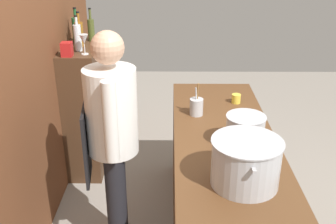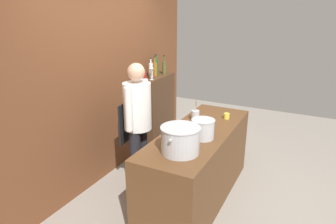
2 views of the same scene
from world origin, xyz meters
name	(u,v)px [view 1 (image 1 of 2)]	position (x,y,z in m)	size (l,w,h in m)	color
brick_back_panel	(11,50)	(0.00, 1.40, 1.50)	(4.40, 0.10, 3.00)	brown
prep_counter	(221,187)	(0.00, 0.00, 0.45)	(2.00, 0.70, 0.90)	brown
bar_cabinet	(87,108)	(1.08, 1.19, 0.62)	(0.76, 0.32, 1.23)	#472D1C
chef	(112,134)	(-0.13, 0.76, 0.96)	(0.53, 0.38, 1.66)	black
stockpot_large	(246,163)	(-0.60, -0.04, 1.04)	(0.45, 0.40, 0.27)	#B7BABF
stockpot_small	(245,131)	(-0.17, -0.11, 1.01)	(0.32, 0.26, 0.22)	#B7BABF
utensil_crock	(196,107)	(0.32, 0.18, 0.97)	(0.10, 0.10, 0.26)	#B7BABF
butter_jar	(236,99)	(0.56, -0.16, 0.94)	(0.07, 0.07, 0.07)	yellow
wine_bottle_olive	(91,29)	(1.26, 1.13, 1.35)	(0.06, 0.06, 0.31)	#475123
wine_bottle_green	(76,29)	(1.22, 1.26, 1.36)	(0.07, 0.07, 0.32)	#1E592D
wine_bottle_amber	(79,33)	(1.08, 1.20, 1.35)	(0.08, 0.08, 0.31)	#8C5919
wine_bottle_clear	(78,37)	(0.93, 1.18, 1.35)	(0.07, 0.07, 0.31)	silver
wine_glass_short	(84,40)	(0.81, 1.11, 1.36)	(0.08, 0.08, 0.17)	silver
spice_tin_red	(67,49)	(0.76, 1.24, 1.29)	(0.09, 0.09, 0.12)	red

